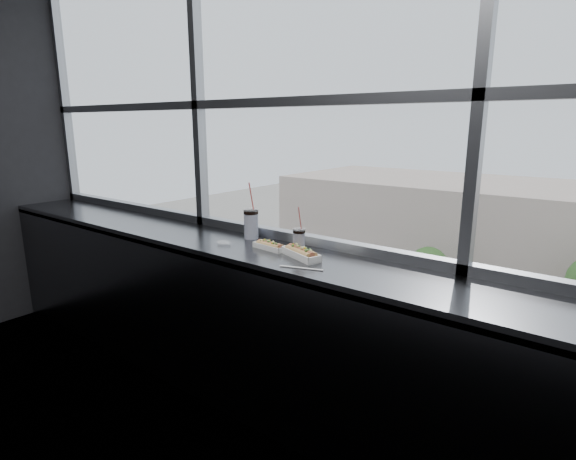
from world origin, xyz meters
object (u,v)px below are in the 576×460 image
Objects in this scene: car_near_a at (284,336)px; car_near_b at (352,361)px; loose_straw at (301,268)px; wrapper at (224,243)px; tree_left at (428,266)px; soda_cup_left at (251,222)px; hotdog_tray_right at (301,253)px; car_near_c at (566,435)px; hotdog_tray_left at (270,246)px; soda_cup_right at (299,240)px; car_far_a at (396,307)px; pedestrian_b at (554,316)px.

car_near_a is 4.43m from car_near_b.
loose_straw is at bearing -156.24° from car_near_b.
tree_left is at bearing 106.85° from wrapper.
car_near_a is at bearing 127.46° from soda_cup_left.
tree_left is (3.73, 12.00, 1.81)m from car_near_a.
loose_straw is (0.12, -0.17, -0.02)m from hotdog_tray_right.
wrapper is at bearing 179.25° from car_near_c.
hotdog_tray_left is 0.06× the size of tree_left.
tree_left is at bearing 128.49° from hotdog_tray_right.
soda_cup_right reaches higher than car_far_a.
pedestrian_b is at bearing 92.18° from soda_cup_right.
hotdog_tray_right is 0.05× the size of car_near_a.
soda_cup_right is at bearing -179.02° from car_near_c.
hotdog_tray_right is 1.25× the size of loose_straw.
loose_straw is at bearing -26.62° from soda_cup_left.
soda_cup_right is 0.53m from wrapper.
hotdog_tray_left is at bearing -156.26° from car_far_a.
car_far_a is at bearing -98.19° from tree_left.
hotdog_tray_right is 0.58m from wrapper.
wrapper is 0.02× the size of car_far_a.
loose_straw is 0.70m from wrapper.
pedestrian_b is at bearing -38.84° from car_near_a.
car_near_b is 0.93× the size of car_near_c.
soda_cup_right is 28.35m from car_far_a.
car_near_a is 12.70m from tree_left.
soda_cup_left reaches higher than car_near_c.
hotdog_tray_left is at bearing -72.52° from tree_left.
wrapper reaches higher than car_near_c.
soda_cup_right is 0.04× the size of car_near_a.
car_near_c is at bearing -124.65° from car_far_a.
tree_left is (-9.28, 28.45, -9.15)m from loose_straw.
soda_cup_right reaches higher than hotdog_tray_left.
car_near_b is (-8.20, 16.26, -10.99)m from hotdog_tray_left.
hotdog_tray_right is 31.12m from tree_left.
soda_cup_left is 0.06× the size of car_near_b.
hotdog_tray_left reaches higher than car_near_b.
pedestrian_b is at bearing 91.25° from soda_cup_left.
car_near_a is (-12.89, 16.29, -10.99)m from hotdog_tray_right.
car_far_a is (-9.20, 24.12, -11.15)m from soda_cup_left.
car_near_a is at bearing 128.34° from soda_cup_right.
soda_cup_right is 0.07× the size of tree_left.
soda_cup_right is 30.99m from pedestrian_b.
hotdog_tray_left is 0.43m from loose_straw.
hotdog_tray_right is at bearing -72.06° from tree_left.
loose_straw is at bearing -137.77° from car_near_a.
pedestrian_b is (-0.63, 28.82, -11.15)m from soda_cup_left.
car_near_b is (-7.92, 16.12, -11.08)m from soda_cup_left.
tree_left is at bearing -13.39° from car_near_a.
car_far_a is 13.28m from car_near_c.
loose_straw is 23.67m from car_near_a.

